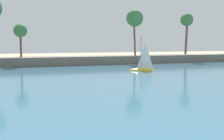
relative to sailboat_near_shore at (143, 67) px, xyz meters
name	(u,v)px	position (x,y,z in m)	size (l,w,h in m)	color
sea	(41,68)	(-14.82, 11.54, -0.57)	(220.00, 90.55, 0.06)	#386B84
palm_headland	(28,49)	(-16.60, 16.82, 2.71)	(88.41, 6.59, 13.53)	slate
sailboat_near_shore	(143,67)	(0.00, 0.00, 0.00)	(4.29, 2.89, 6.02)	yellow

